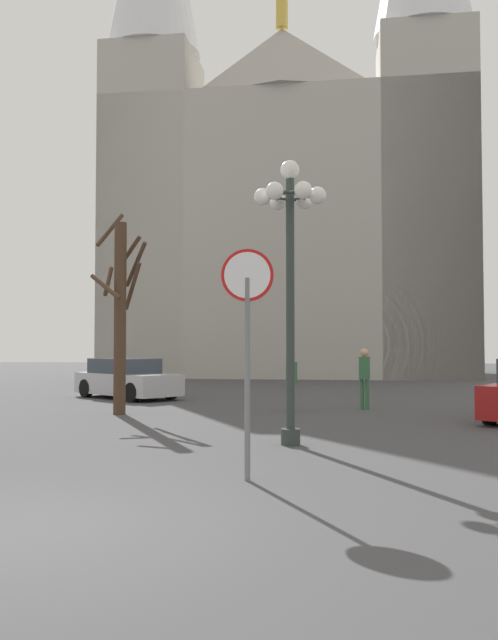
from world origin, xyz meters
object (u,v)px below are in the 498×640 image
(parked_car_near_silver, at_px, (127,379))
(street_lamp, at_px, (290,248))
(cathedral, at_px, (289,193))
(bare_tree, at_px, (120,310))
(pedestrian_standing, at_px, (292,377))
(stop_sign, at_px, (247,320))
(pedestrian_walking, at_px, (364,372))

(parked_car_near_silver, bearing_deg, street_lamp, -58.16)
(cathedral, distance_m, bare_tree, 24.65)
(cathedral, height_order, pedestrian_standing, cathedral)
(stop_sign, distance_m, pedestrian_walking, 10.34)
(pedestrian_walking, xyz_separation_m, pedestrian_standing, (-2.06, -0.75, -0.11))
(parked_car_near_silver, relative_size, pedestrian_walking, 2.46)
(street_lamp, bearing_deg, bare_tree, 134.84)
(bare_tree, xyz_separation_m, pedestrian_walking, (6.62, 1.99, -1.73))
(bare_tree, xyz_separation_m, parked_car_near_silver, (-1.34, 5.05, -2.14))
(cathedral, distance_m, parked_car_near_silver, 21.31)
(stop_sign, height_order, street_lamp, street_lamp)
(stop_sign, xyz_separation_m, pedestrian_standing, (0.21, 9.27, -1.25))
(stop_sign, height_order, pedestrian_walking, stop_sign)
(street_lamp, relative_size, parked_car_near_silver, 1.24)
(cathedral, bearing_deg, pedestrian_walking, -81.48)
(bare_tree, height_order, pedestrian_walking, bare_tree)
(cathedral, distance_m, street_lamp, 28.76)
(parked_car_near_silver, distance_m, pedestrian_walking, 8.54)
(street_lamp, xyz_separation_m, bare_tree, (-4.79, 4.82, -0.88))
(bare_tree, relative_size, pedestrian_standing, 3.48)
(stop_sign, distance_m, pedestrian_standing, 9.35)
(cathedral, bearing_deg, pedestrian_standing, -87.17)
(cathedral, height_order, pedestrian_walking, cathedral)
(parked_car_near_silver, xyz_separation_m, pedestrian_standing, (5.89, -3.82, 0.30))
(street_lamp, height_order, parked_car_near_silver, street_lamp)
(stop_sign, bearing_deg, parked_car_near_silver, 113.45)
(stop_sign, bearing_deg, pedestrian_walking, 77.21)
(cathedral, height_order, stop_sign, cathedral)
(street_lamp, height_order, bare_tree, bare_tree)
(street_lamp, height_order, pedestrian_standing, street_lamp)
(stop_sign, bearing_deg, bare_tree, 118.38)
(bare_tree, relative_size, parked_car_near_silver, 1.28)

